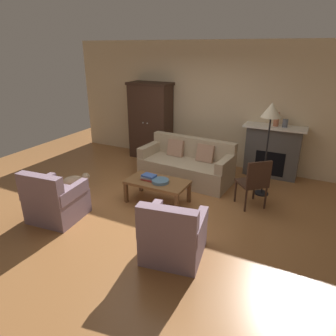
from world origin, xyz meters
TOP-DOWN VIEW (x-y plane):
  - ground_plane at (0.00, 0.00)m, footprint 9.60×9.60m
  - back_wall at (0.00, 2.55)m, footprint 7.20×0.10m
  - fireplace at (1.55, 2.30)m, footprint 1.26×0.48m
  - armoire at (-1.40, 2.22)m, footprint 1.06×0.57m
  - couch at (-0.00, 1.28)m, footprint 1.97×0.98m
  - coffee_table at (-0.06, 0.10)m, footprint 1.10×0.60m
  - fruit_bowl at (0.02, 0.06)m, footprint 0.31×0.31m
  - book_stack at (-0.23, 0.08)m, footprint 0.27×0.20m
  - mantel_vase_terracotta at (1.55, 2.28)m, footprint 0.11×0.11m
  - mantel_vase_slate at (1.73, 2.28)m, footprint 0.11×0.11m
  - armchair_near_left at (-1.27, -1.16)m, footprint 0.85×0.84m
  - armchair_near_right at (0.87, -1.18)m, footprint 0.88×0.89m
  - side_chair_wooden at (1.52, 0.68)m, footprint 0.62×0.62m
  - floor_lamp at (1.57, 1.30)m, footprint 0.36×0.36m
  - dog at (-1.66, -0.29)m, footprint 0.45×0.47m

SIDE VIEW (x-z plane):
  - ground_plane at x=0.00m, z-range 0.00..0.00m
  - dog at x=-1.66m, z-range 0.05..0.44m
  - armchair_near_left at x=-1.27m, z-range -0.12..0.76m
  - armchair_near_right at x=0.87m, z-range -0.12..0.76m
  - couch at x=0.00m, z-range -0.11..0.75m
  - coffee_table at x=-0.06m, z-range 0.16..0.58m
  - fruit_bowl at x=0.02m, z-range 0.42..0.47m
  - book_stack at x=-0.23m, z-range 0.42..0.52m
  - side_chair_wooden at x=1.52m, z-range 0.06..0.96m
  - fireplace at x=1.55m, z-range 0.01..1.13m
  - armoire at x=-1.40m, z-range 0.00..1.87m
  - mantel_vase_slate at x=1.73m, z-range 1.12..1.28m
  - mantel_vase_terracotta at x=1.55m, z-range 1.12..1.41m
  - back_wall at x=0.00m, z-range 0.00..2.80m
  - floor_lamp at x=1.57m, z-range 0.65..2.40m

